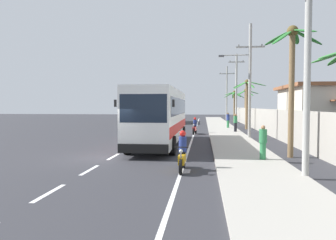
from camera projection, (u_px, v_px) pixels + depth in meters
name	position (u px, v px, depth m)	size (l,w,h in m)	color
ground_plane	(111.00, 158.00, 15.82)	(160.00, 160.00, 0.00)	#303035
sidewalk_kerb	(230.00, 138.00, 24.97)	(3.20, 90.00, 0.14)	#A8A399
lane_markings	(178.00, 133.00, 30.08)	(3.93, 71.00, 0.01)	white
boundary_wall	(269.00, 122.00, 28.46)	(0.24, 60.00, 2.36)	#9E998E
coach_bus_foreground	(161.00, 115.00, 21.04)	(3.01, 12.25, 3.97)	white
coach_bus_far_lane	(164.00, 111.00, 49.25)	(3.01, 10.80, 3.64)	gold
motorcycle_beside_bus	(182.00, 155.00, 12.71)	(0.56, 1.96, 1.65)	black
motorcycle_trailing	(195.00, 127.00, 29.18)	(0.56, 1.96, 1.59)	black
pedestrian_near_kerb	(228.00, 120.00, 35.76)	(0.36, 0.36, 1.73)	#2D7A47
pedestrian_midwalk	(235.00, 122.00, 30.36)	(0.36, 0.36, 1.73)	black
pedestrian_far_walk	(263.00, 142.00, 14.60)	(0.36, 0.36, 1.61)	#2D7A47
utility_pole_nearest	(308.00, 61.00, 11.09)	(2.17, 0.24, 8.11)	#9E9E99
utility_pole_mid	(249.00, 78.00, 24.77)	(3.60, 0.24, 9.14)	#9E9E99
utility_pole_far	(236.00, 89.00, 38.43)	(1.97, 0.24, 9.02)	#9E9E99
utility_pole_distant	(227.00, 93.00, 52.14)	(2.56, 0.24, 9.26)	#9E9E99
palm_second	(247.00, 95.00, 35.19)	(3.83, 3.90, 5.63)	brown
palm_third	(246.00, 99.00, 46.92)	(3.66, 3.52, 5.25)	brown
palm_fourth	(234.00, 98.00, 50.14)	(3.42, 3.57, 5.11)	brown
palm_farthest	(292.00, 64.00, 15.83)	(2.82, 3.09, 6.72)	brown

